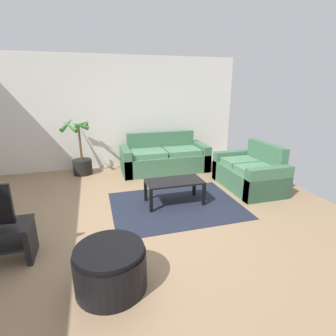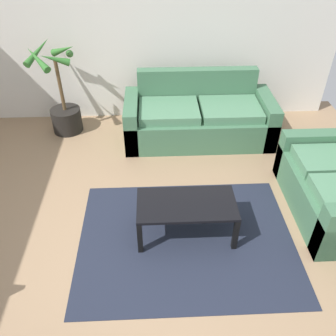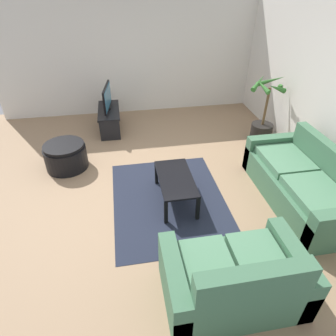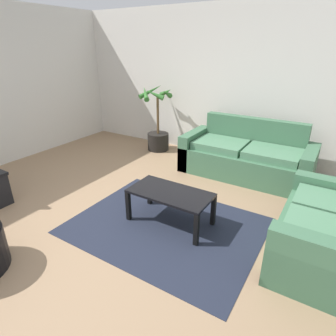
% 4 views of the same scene
% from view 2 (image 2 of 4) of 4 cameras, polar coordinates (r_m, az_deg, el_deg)
% --- Properties ---
extents(ground_plane, '(6.60, 6.60, 0.00)m').
position_cam_2_polar(ground_plane, '(3.55, -6.42, -15.63)').
color(ground_plane, '#937556').
extents(wall_back, '(6.00, 0.06, 2.70)m').
position_cam_2_polar(wall_back, '(5.33, -5.99, 21.43)').
color(wall_back, silver).
rests_on(wall_back, ground).
extents(couch_main, '(2.06, 0.90, 0.90)m').
position_cam_2_polar(couch_main, '(5.11, 4.90, 7.94)').
color(couch_main, '#3F6B4C').
rests_on(couch_main, ground).
extents(coffee_table, '(0.98, 0.50, 0.42)m').
position_cam_2_polar(coffee_table, '(3.55, 2.99, -6.35)').
color(coffee_table, black).
rests_on(coffee_table, ground).
extents(area_rug, '(2.20, 1.70, 0.01)m').
position_cam_2_polar(area_rug, '(3.75, 2.95, -11.36)').
color(area_rug, '#1E2333').
rests_on(area_rug, ground).
extents(potted_palm, '(0.69, 0.75, 1.31)m').
position_cam_2_polar(potted_palm, '(5.41, -16.49, 9.72)').
color(potted_palm, black).
rests_on(potted_palm, ground).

